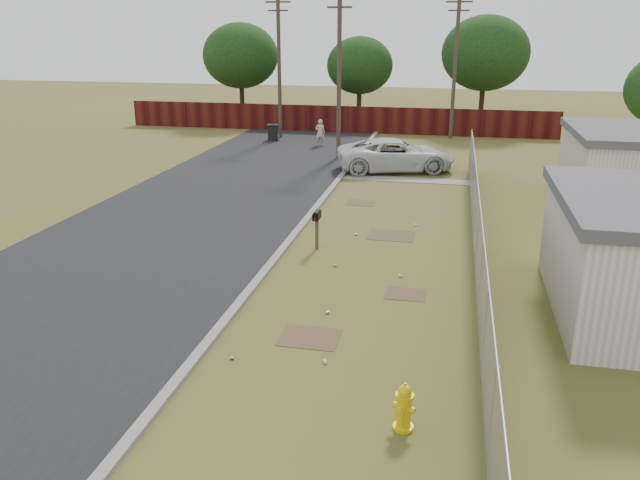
% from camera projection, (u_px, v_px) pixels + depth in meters
% --- Properties ---
extents(ground, '(120.00, 120.00, 0.00)m').
position_uv_depth(ground, '(371.00, 265.00, 19.13)').
color(ground, brown).
rests_on(ground, ground).
extents(street, '(15.10, 60.00, 0.12)m').
position_uv_depth(street, '(246.00, 190.00, 27.91)').
color(street, black).
rests_on(street, ground).
extents(chainlink_fence, '(0.10, 27.06, 2.02)m').
position_uv_depth(chainlink_fence, '(477.00, 237.00, 19.20)').
color(chainlink_fence, '#919399').
rests_on(chainlink_fence, ground).
extents(privacy_fence, '(30.00, 0.12, 1.80)m').
position_uv_depth(privacy_fence, '(334.00, 119.00, 43.16)').
color(privacy_fence, '#48150F').
rests_on(privacy_fence, ground).
extents(utility_poles, '(12.60, 8.24, 9.00)m').
position_uv_depth(utility_poles, '(359.00, 66.00, 37.46)').
color(utility_poles, '#463C2E').
rests_on(utility_poles, ground).
extents(horizon_trees, '(33.32, 31.94, 7.78)m').
position_uv_depth(horizon_trees, '(436.00, 66.00, 39.26)').
color(horizon_trees, '#362518').
rests_on(horizon_trees, ground).
extents(fire_hydrant, '(0.48, 0.48, 0.95)m').
position_uv_depth(fire_hydrant, '(404.00, 408.00, 11.19)').
color(fire_hydrant, yellow).
rests_on(fire_hydrant, ground).
extents(mailbox, '(0.20, 0.57, 1.32)m').
position_uv_depth(mailbox, '(317.00, 219.00, 20.18)').
color(mailbox, brown).
rests_on(mailbox, ground).
extents(pickup_truck, '(6.39, 4.29, 1.63)m').
position_uv_depth(pickup_truck, '(396.00, 155.00, 31.44)').
color(pickup_truck, silver).
rests_on(pickup_truck, ground).
extents(pedestrian, '(0.63, 0.46, 1.61)m').
position_uv_depth(pedestrian, '(320.00, 133.00, 38.14)').
color(pedestrian, '#C6BC91').
rests_on(pedestrian, ground).
extents(trash_bin, '(0.82, 0.81, 1.04)m').
position_uv_depth(trash_bin, '(273.00, 132.00, 39.95)').
color(trash_bin, black).
rests_on(trash_bin, ground).
extents(scattered_litter, '(3.40, 10.73, 0.07)m').
position_uv_depth(scattered_litter, '(350.00, 281.00, 17.86)').
color(scattered_litter, silver).
rests_on(scattered_litter, ground).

